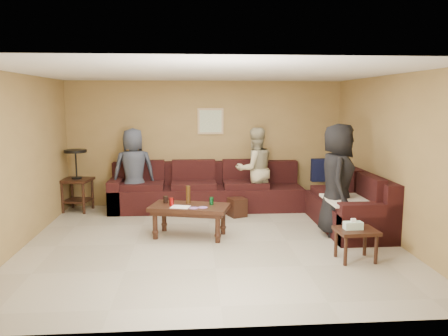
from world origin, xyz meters
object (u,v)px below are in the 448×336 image
at_px(waste_bin, 237,207).
at_px(person_right, 337,180).
at_px(person_left, 134,170).
at_px(coffee_table, 189,210).
at_px(end_table_left, 77,179).
at_px(side_table_right, 356,233).
at_px(sectional_sofa, 252,198).
at_px(person_middle, 255,169).

xyz_separation_m(waste_bin, person_right, (1.46, -1.19, 0.71)).
distance_m(waste_bin, person_left, 2.08).
distance_m(coffee_table, end_table_left, 2.80).
bearing_deg(side_table_right, end_table_left, 145.61).
height_order(sectional_sofa, person_left, person_left).
height_order(sectional_sofa, waste_bin, sectional_sofa).
relative_size(coffee_table, end_table_left, 1.10).
height_order(sectional_sofa, person_right, person_right).
xyz_separation_m(sectional_sofa, side_table_right, (1.06, -2.40, 0.05)).
distance_m(coffee_table, person_left, 1.97).
bearing_deg(end_table_left, coffee_table, -39.52).
bearing_deg(side_table_right, coffee_table, 151.33).
bearing_deg(side_table_right, person_right, 83.82).
height_order(coffee_table, person_left, person_left).
bearing_deg(waste_bin, sectional_sofa, 9.94).
relative_size(waste_bin, person_left, 0.21).
bearing_deg(person_left, side_table_right, 126.27).
relative_size(sectional_sofa, person_middle, 2.89).
bearing_deg(person_left, person_middle, 165.92).
distance_m(sectional_sofa, person_middle, 0.62).
bearing_deg(person_left, person_right, 140.97).
relative_size(end_table_left, side_table_right, 2.06).
relative_size(side_table_right, waste_bin, 1.68).
bearing_deg(waste_bin, coffee_table, -127.16).
xyz_separation_m(side_table_right, person_left, (-3.25, 2.83, 0.43)).
relative_size(person_left, person_middle, 1.00).
bearing_deg(person_right, person_middle, 50.50).
xyz_separation_m(sectional_sofa, person_right, (1.18, -1.24, 0.56)).
bearing_deg(coffee_table, end_table_left, 140.48).
bearing_deg(coffee_table, sectional_sofa, 46.26).
distance_m(coffee_table, person_middle, 2.04).
relative_size(sectional_sofa, person_left, 2.89).
bearing_deg(person_middle, end_table_left, -20.02).
relative_size(coffee_table, waste_bin, 3.82).
bearing_deg(person_right, sectional_sofa, 60.47).
relative_size(person_middle, person_right, 0.91).
bearing_deg(sectional_sofa, side_table_right, -66.25).
height_order(sectional_sofa, side_table_right, sectional_sofa).
xyz_separation_m(coffee_table, side_table_right, (2.20, -1.20, -0.05)).
bearing_deg(person_middle, side_table_right, 92.38).
xyz_separation_m(end_table_left, waste_bin, (3.03, -0.63, -0.45)).
distance_m(sectional_sofa, person_right, 1.80).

